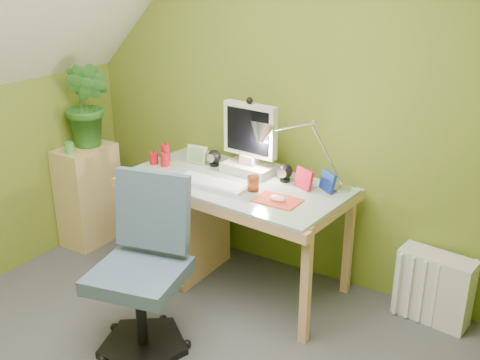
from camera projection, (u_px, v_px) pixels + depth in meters
The scene contains 19 objects.
wall_back at pixel (289, 101), 3.64m from camera, with size 3.20×0.01×2.40m, color olive.
desk at pixel (235, 234), 3.68m from camera, with size 1.41×0.70×0.75m, color tan, non-canonical shape.
monitor at pixel (250, 136), 3.60m from camera, with size 0.36×0.21×0.49m, color beige, non-canonical shape.
speaker_left at pixel (214, 158), 3.78m from camera, with size 0.09×0.09×0.11m, color black, non-canonical shape.
speaker_right at pixel (285, 173), 3.52m from camera, with size 0.09×0.09×0.11m, color black, non-canonical shape.
keyboard at pixel (212, 183), 3.47m from camera, with size 0.48×0.15×0.02m, color white.
mousepad at pixel (277, 200), 3.25m from camera, with size 0.26×0.19×0.01m, color red.
mouse at pixel (277, 198), 3.24m from camera, with size 0.10×0.06×0.03m, color white.
amber_tumbler at pixel (253, 184), 3.38m from camera, with size 0.07×0.07×0.09m, color maroon.
candle_cluster at pixel (162, 155), 3.83m from camera, with size 0.16×0.14×0.12m, color red, non-canonical shape.
photo_frame_red at pixel (304, 179), 3.41m from camera, with size 0.14×0.02×0.12m, color red.
photo_frame_blue at pixel (328, 181), 3.37m from camera, with size 0.14×0.02×0.12m, color navy.
photo_frame_green at pixel (197, 154), 3.83m from camera, with size 0.14×0.02×0.12m, color #AAC386.
desk_lamp at pixel (315, 138), 3.35m from camera, with size 0.58×0.25×0.62m, color silver, non-canonical shape.
side_ledge at pixel (89, 195), 4.29m from camera, with size 0.28×0.44×0.76m, color tan.
potted_plant at pixel (88, 105), 4.05m from camera, with size 0.35×0.28×0.64m, color #2D6822.
green_cup at pixel (69, 148), 4.00m from camera, with size 0.06×0.06×0.08m, color green.
task_chair at pixel (138, 273), 3.02m from camera, with size 0.54×0.54×0.97m, color #43556D, non-canonical shape.
radiator at pixel (434, 287), 3.37m from camera, with size 0.44×0.17×0.44m, color silver.
Camera 1 is at (1.63, -1.60, 2.06)m, focal length 42.00 mm.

